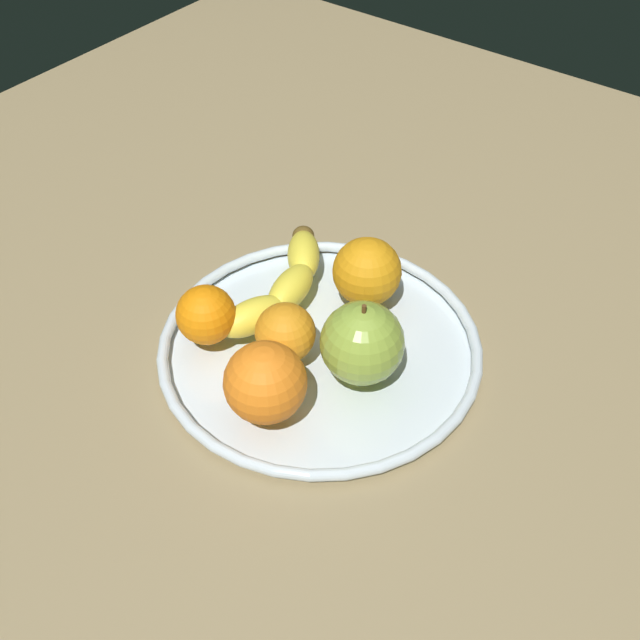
{
  "coord_description": "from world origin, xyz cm",
  "views": [
    {
      "loc": [
        -45.74,
        -34.45,
        60.3
      ],
      "look_at": [
        0.0,
        0.0,
        4.8
      ],
      "focal_mm": 44.06,
      "sensor_mm": 36.0,
      "label": 1
    }
  ],
  "objects_px": {
    "fruit_bowl": "(320,346)",
    "apple": "(362,343)",
    "orange_front_left": "(366,271)",
    "orange_back_left": "(265,383)",
    "orange_back_right": "(206,315)",
    "banana": "(284,284)",
    "orange_center": "(285,333)"
  },
  "relations": [
    {
      "from": "banana",
      "to": "orange_front_left",
      "type": "distance_m",
      "value": 0.09
    },
    {
      "from": "apple",
      "to": "orange_front_left",
      "type": "xyz_separation_m",
      "value": [
        0.09,
        0.06,
        -0.0
      ]
    },
    {
      "from": "orange_back_left",
      "to": "apple",
      "type": "bearing_deg",
      "value": -24.89
    },
    {
      "from": "apple",
      "to": "orange_center",
      "type": "height_order",
      "value": "apple"
    },
    {
      "from": "fruit_bowl",
      "to": "apple",
      "type": "height_order",
      "value": "apple"
    },
    {
      "from": "fruit_bowl",
      "to": "orange_back_left",
      "type": "height_order",
      "value": "orange_back_left"
    },
    {
      "from": "apple",
      "to": "orange_back_right",
      "type": "bearing_deg",
      "value": 109.23
    },
    {
      "from": "fruit_bowl",
      "to": "orange_back_left",
      "type": "xyz_separation_m",
      "value": [
        -0.1,
        -0.02,
        0.05
      ]
    },
    {
      "from": "banana",
      "to": "orange_back_left",
      "type": "bearing_deg",
      "value": -156.67
    },
    {
      "from": "apple",
      "to": "orange_back_right",
      "type": "height_order",
      "value": "apple"
    },
    {
      "from": "fruit_bowl",
      "to": "orange_center",
      "type": "height_order",
      "value": "orange_center"
    },
    {
      "from": "orange_center",
      "to": "orange_back_left",
      "type": "bearing_deg",
      "value": -155.26
    },
    {
      "from": "orange_back_left",
      "to": "orange_back_right",
      "type": "bearing_deg",
      "value": 70.59
    },
    {
      "from": "orange_center",
      "to": "apple",
      "type": "bearing_deg",
      "value": -71.12
    },
    {
      "from": "fruit_bowl",
      "to": "orange_center",
      "type": "bearing_deg",
      "value": 155.94
    },
    {
      "from": "fruit_bowl",
      "to": "orange_front_left",
      "type": "xyz_separation_m",
      "value": [
        0.08,
        0.0,
        0.05
      ]
    },
    {
      "from": "banana",
      "to": "fruit_bowl",
      "type": "bearing_deg",
      "value": -122.99
    },
    {
      "from": "fruit_bowl",
      "to": "orange_back_left",
      "type": "bearing_deg",
      "value": -171.65
    },
    {
      "from": "orange_back_left",
      "to": "orange_back_right",
      "type": "xyz_separation_m",
      "value": [
        0.04,
        0.11,
        -0.01
      ]
    },
    {
      "from": "fruit_bowl",
      "to": "apple",
      "type": "relative_size",
      "value": 3.73
    },
    {
      "from": "banana",
      "to": "orange_back_left",
      "type": "relative_size",
      "value": 2.51
    },
    {
      "from": "banana",
      "to": "orange_center",
      "type": "distance_m",
      "value": 0.09
    },
    {
      "from": "apple",
      "to": "orange_front_left",
      "type": "relative_size",
      "value": 1.22
    },
    {
      "from": "orange_back_left",
      "to": "orange_front_left",
      "type": "xyz_separation_m",
      "value": [
        0.19,
        0.02,
        -0.0
      ]
    },
    {
      "from": "orange_front_left",
      "to": "orange_back_right",
      "type": "relative_size",
      "value": 1.2
    },
    {
      "from": "orange_front_left",
      "to": "orange_back_left",
      "type": "bearing_deg",
      "value": -174.92
    },
    {
      "from": "fruit_bowl",
      "to": "orange_front_left",
      "type": "height_order",
      "value": "orange_front_left"
    },
    {
      "from": "apple",
      "to": "orange_center",
      "type": "bearing_deg",
      "value": 108.88
    },
    {
      "from": "orange_front_left",
      "to": "orange_back_right",
      "type": "xyz_separation_m",
      "value": [
        -0.15,
        0.1,
        -0.01
      ]
    },
    {
      "from": "orange_center",
      "to": "orange_back_right",
      "type": "distance_m",
      "value": 0.09
    },
    {
      "from": "fruit_bowl",
      "to": "orange_front_left",
      "type": "relative_size",
      "value": 4.54
    },
    {
      "from": "fruit_bowl",
      "to": "apple",
      "type": "bearing_deg",
      "value": -100.08
    }
  ]
}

